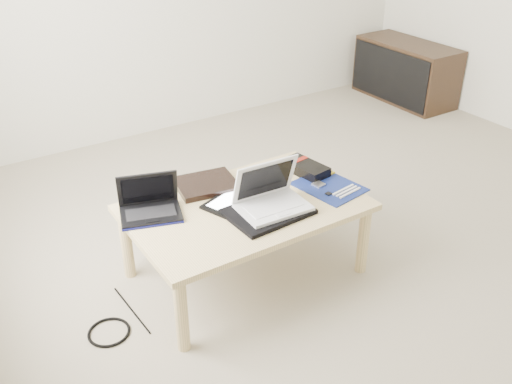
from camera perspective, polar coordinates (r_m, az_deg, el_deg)
ground at (r=3.25m, az=10.67°, el=-4.31°), size 4.00×4.00×0.00m
coffee_table at (r=2.72m, az=-1.07°, el=-2.17°), size 1.10×0.70×0.40m
media_cabinet at (r=5.23m, az=14.69°, el=11.57°), size 0.41×0.90×0.50m
book at (r=2.85m, az=-5.00°, el=0.77°), size 0.33×0.29×0.03m
netbook at (r=2.65m, az=-10.57°, el=-1.37°), size 0.32×0.27×0.20m
tablet at (r=2.70m, az=-2.37°, el=-1.06°), size 0.31×0.27×0.01m
remote at (r=2.76m, az=0.08°, el=-0.26°), size 0.06×0.23×0.02m
neoprene_sleeve at (r=2.63m, az=1.21°, el=-1.97°), size 0.39×0.29×0.02m
white_laptop at (r=2.63m, az=1.47°, el=-0.56°), size 0.33×0.24×0.22m
motherboard at (r=2.87m, az=7.35°, el=0.56°), size 0.30×0.35×0.01m
gpu_box at (r=2.98m, az=4.97°, el=2.40°), size 0.16×0.26×0.05m
cable_coil at (r=2.60m, az=-1.28°, el=-2.41°), size 0.14×0.14×0.01m
floor_cable_coil at (r=2.67m, az=-14.49°, el=-13.42°), size 0.24×0.24×0.01m
floor_cable_trail at (r=2.76m, az=-12.33°, el=-11.44°), size 0.03×0.38×0.01m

